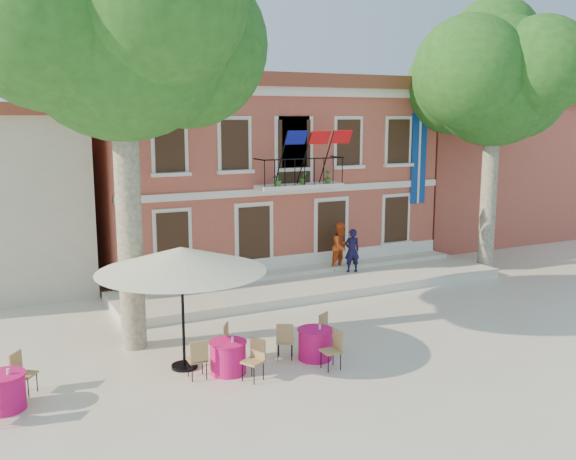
# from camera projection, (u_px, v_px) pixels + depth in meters

# --- Properties ---
(ground) EXTENTS (90.00, 90.00, 0.00)m
(ground) POSITION_uv_depth(u_px,v_px,m) (328.00, 334.00, 17.85)
(ground) COLOR beige
(ground) RESTS_ON ground
(main_building) EXTENTS (13.50, 9.59, 7.50)m
(main_building) POSITION_uv_depth(u_px,v_px,m) (250.00, 169.00, 26.86)
(main_building) COLOR #AA483D
(main_building) RESTS_ON ground
(neighbor_east) EXTENTS (9.40, 9.40, 6.40)m
(neighbor_east) POSITION_uv_depth(u_px,v_px,m) (456.00, 170.00, 33.13)
(neighbor_east) COLOR #AA483D
(neighbor_east) RESTS_ON ground
(terrace) EXTENTS (14.00, 3.40, 0.30)m
(terrace) POSITION_uv_depth(u_px,v_px,m) (314.00, 284.00, 22.57)
(terrace) COLOR silver
(terrace) RESTS_ON ground
(plane_tree_west) EXTENTS (5.54, 5.54, 10.88)m
(plane_tree_west) POSITION_uv_depth(u_px,v_px,m) (121.00, 30.00, 15.44)
(plane_tree_west) COLOR #A59E84
(plane_tree_west) RESTS_ON ground
(plane_tree_east) EXTENTS (5.00, 5.00, 9.83)m
(plane_tree_east) POSITION_uv_depth(u_px,v_px,m) (495.00, 82.00, 24.10)
(plane_tree_east) COLOR #A59E84
(plane_tree_east) RESTS_ON ground
(patio_umbrella) EXTENTS (4.00, 4.00, 2.97)m
(patio_umbrella) POSITION_uv_depth(u_px,v_px,m) (181.00, 260.00, 14.98)
(patio_umbrella) COLOR black
(patio_umbrella) RESTS_ON ground
(pedestrian_navy) EXTENTS (0.65, 0.49, 1.61)m
(pedestrian_navy) POSITION_uv_depth(u_px,v_px,m) (352.00, 250.00, 23.56)
(pedestrian_navy) COLOR black
(pedestrian_navy) RESTS_ON terrace
(pedestrian_orange) EXTENTS (0.99, 0.84, 1.79)m
(pedestrian_orange) POSITION_uv_depth(u_px,v_px,m) (341.00, 246.00, 23.83)
(pedestrian_orange) COLOR #E0501A
(pedestrian_orange) RESTS_ON terrace
(cafe_table_0) EXTENTS (1.66, 1.87, 0.95)m
(cafe_table_0) POSITION_uv_depth(u_px,v_px,m) (228.00, 356.00, 15.06)
(cafe_table_0) COLOR #C41266
(cafe_table_0) RESTS_ON ground
(cafe_table_1) EXTENTS (1.87, 1.64, 0.95)m
(cafe_table_1) POSITION_uv_depth(u_px,v_px,m) (315.00, 342.00, 15.95)
(cafe_table_1) COLOR #C41266
(cafe_table_1) RESTS_ON ground
(cafe_table_2) EXTENTS (1.48, 1.79, 0.95)m
(cafe_table_2) POSITION_uv_depth(u_px,v_px,m) (4.00, 390.00, 13.18)
(cafe_table_2) COLOR #C41266
(cafe_table_2) RESTS_ON ground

